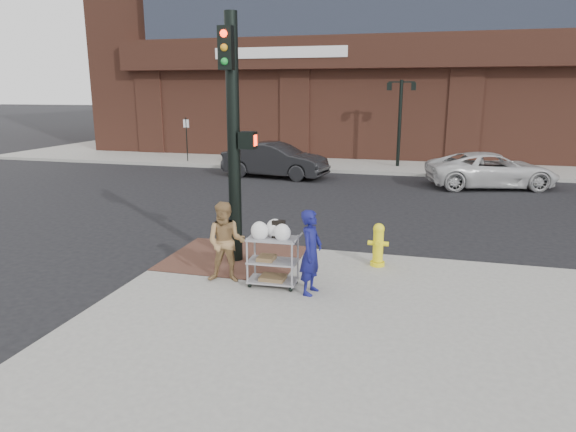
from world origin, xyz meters
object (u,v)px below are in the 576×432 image
(pedestrian_tan, at_px, (226,242))
(fire_hydrant, at_px, (378,244))
(minivan_white, at_px, (491,170))
(sedan_dark, at_px, (275,160))
(lamp_post, at_px, (400,114))
(traffic_signal_pole, at_px, (234,133))
(woman_blue, at_px, (311,252))
(utility_cart, at_px, (273,257))

(pedestrian_tan, bearing_deg, fire_hydrant, 21.35)
(minivan_white, xyz_separation_m, fire_hydrant, (-3.33, -10.84, -0.07))
(sedan_dark, bearing_deg, lamp_post, -44.71)
(lamp_post, height_order, traffic_signal_pole, traffic_signal_pole)
(sedan_dark, bearing_deg, woman_blue, -152.87)
(lamp_post, bearing_deg, fire_hydrant, -88.29)
(pedestrian_tan, bearing_deg, traffic_signal_pole, 91.39)
(woman_blue, relative_size, utility_cart, 1.22)
(lamp_post, distance_m, pedestrian_tan, 16.67)
(minivan_white, bearing_deg, utility_cart, 143.49)
(fire_hydrant, bearing_deg, traffic_signal_pole, -171.42)
(traffic_signal_pole, distance_m, fire_hydrant, 3.69)
(traffic_signal_pole, bearing_deg, pedestrian_tan, -78.40)
(pedestrian_tan, distance_m, minivan_white, 13.85)
(sedan_dark, relative_size, minivan_white, 0.93)
(minivan_white, relative_size, utility_cart, 3.90)
(lamp_post, height_order, woman_blue, lamp_post)
(lamp_post, bearing_deg, pedestrian_tan, -97.73)
(pedestrian_tan, bearing_deg, utility_cart, -10.65)
(sedan_dark, distance_m, utility_cart, 13.16)
(pedestrian_tan, relative_size, utility_cart, 1.23)
(woman_blue, distance_m, utility_cart, 0.79)
(lamp_post, xyz_separation_m, traffic_signal_pole, (-2.48, -15.23, 0.21))
(lamp_post, height_order, utility_cart, lamp_post)
(traffic_signal_pole, bearing_deg, minivan_white, 61.02)
(lamp_post, height_order, pedestrian_tan, lamp_post)
(lamp_post, xyz_separation_m, woman_blue, (-0.57, -16.59, -1.71))
(pedestrian_tan, xyz_separation_m, sedan_dark, (-2.76, 12.63, -0.17))
(utility_cart, height_order, fire_hydrant, utility_cart)
(lamp_post, distance_m, minivan_white, 5.79)
(sedan_dark, relative_size, fire_hydrant, 5.04)
(woman_blue, height_order, minivan_white, woman_blue)
(sedan_dark, height_order, fire_hydrant, sedan_dark)
(woman_blue, height_order, sedan_dark, woman_blue)
(woman_blue, xyz_separation_m, sedan_dark, (-4.42, 12.79, -0.16))
(lamp_post, distance_m, utility_cart, 16.60)
(traffic_signal_pole, distance_m, pedestrian_tan, 2.27)
(lamp_post, height_order, sedan_dark, lamp_post)
(minivan_white, bearing_deg, traffic_signal_pole, 136.69)
(woman_blue, relative_size, pedestrian_tan, 0.99)
(traffic_signal_pole, height_order, sedan_dark, traffic_signal_pole)
(fire_hydrant, bearing_deg, utility_cart, -136.90)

